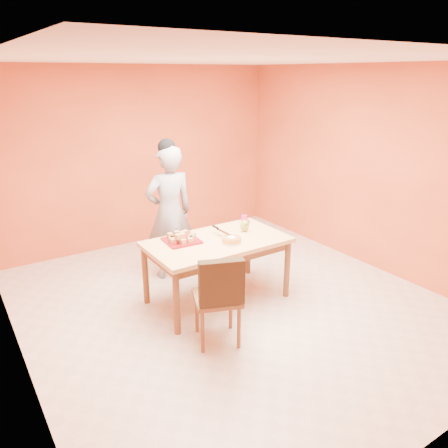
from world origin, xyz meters
TOP-DOWN VIEW (x-y plane):
  - floor at (0.00, 0.00)m, footprint 5.00×5.00m
  - ceiling at (0.00, 0.00)m, footprint 5.00×5.00m
  - wall_back at (0.00, 2.50)m, footprint 4.50×0.00m
  - wall_left at (-2.25, 0.00)m, footprint 0.00×5.00m
  - wall_right at (2.25, 0.00)m, footprint 0.00×5.00m
  - dining_table at (-0.09, 0.18)m, footprint 1.60×0.90m
  - dining_chair at (-0.54, -0.55)m, footprint 0.59×0.65m
  - pastry_pile at (-0.45, 0.37)m, footprint 0.33×0.33m
  - person at (-0.24, 1.09)m, footprint 0.66×0.45m
  - pastry_platter at (-0.45, 0.37)m, footprint 0.39×0.39m
  - red_dinner_plate at (-0.33, 0.53)m, footprint 0.28×0.28m
  - white_cake_plate at (0.01, 0.03)m, footprint 0.31×0.31m
  - sponge_cake at (0.01, 0.03)m, footprint 0.26×0.26m
  - cake_server at (0.02, 0.21)m, footprint 0.05×0.24m
  - egg_ornament at (0.35, 0.25)m, footprint 0.14×0.12m
  - magenta_glass at (0.52, 0.49)m, footprint 0.09×0.09m
  - checker_tin at (0.55, 0.51)m, footprint 0.13×0.13m

SIDE VIEW (x-z plane):
  - floor at x=0.00m, z-range 0.00..0.00m
  - dining_chair at x=-0.54m, z-range 0.02..0.99m
  - dining_table at x=-0.09m, z-range 0.29..1.05m
  - white_cake_plate at x=0.01m, z-range 0.76..0.77m
  - red_dinner_plate at x=-0.33m, z-range 0.76..0.77m
  - pastry_platter at x=-0.45m, z-range 0.76..0.78m
  - checker_tin at x=0.55m, z-range 0.76..0.79m
  - sponge_cake at x=0.01m, z-range 0.77..0.82m
  - magenta_glass at x=0.52m, z-range 0.76..0.87m
  - cake_server at x=0.02m, z-range 0.83..0.83m
  - egg_ornament at x=0.35m, z-range 0.76..0.90m
  - pastry_pile at x=-0.45m, z-range 0.78..0.89m
  - person at x=-0.24m, z-range 0.00..1.74m
  - wall_back at x=0.00m, z-range -0.90..3.60m
  - wall_left at x=-2.25m, z-range -1.15..3.85m
  - wall_right at x=2.25m, z-range -1.15..3.85m
  - ceiling at x=0.00m, z-range 2.70..2.70m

